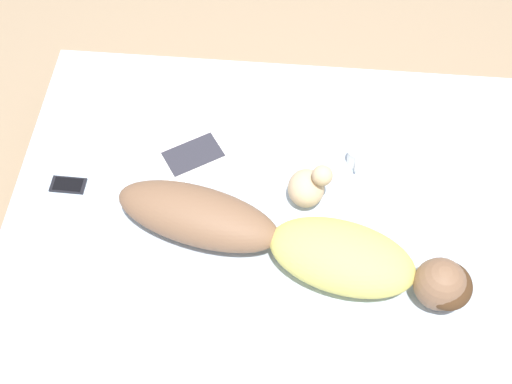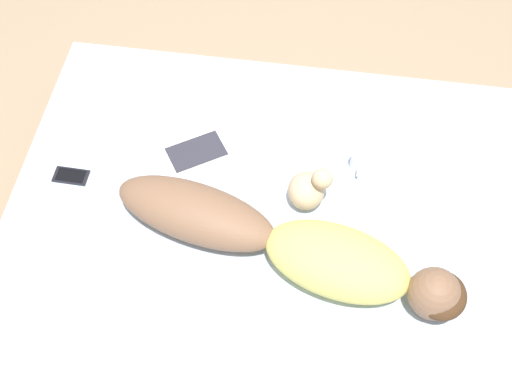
% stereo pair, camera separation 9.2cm
% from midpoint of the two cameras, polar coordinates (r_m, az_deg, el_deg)
% --- Properties ---
extents(ground_plane, '(12.00, 12.00, 0.00)m').
position_cam_midpoint_polar(ground_plane, '(3.17, 1.62, -6.59)').
color(ground_plane, '#9E8466').
extents(bed, '(1.77, 2.31, 0.43)m').
position_cam_midpoint_polar(bed, '(2.99, 1.71, -4.72)').
color(bed, beige).
rests_on(bed, ground_plane).
extents(person, '(0.53, 1.38, 0.19)m').
position_cam_midpoint_polar(person, '(2.65, 2.18, -4.17)').
color(person, brown).
rests_on(person, bed).
extents(open_magazine, '(0.55, 0.52, 0.01)m').
position_cam_midpoint_polar(open_magazine, '(3.06, -6.75, 4.32)').
color(open_magazine, white).
rests_on(open_magazine, bed).
extents(coffee_mug, '(0.11, 0.07, 0.08)m').
position_cam_midpoint_polar(coffee_mug, '(2.95, 7.13, 2.77)').
color(coffee_mug, white).
rests_on(coffee_mug, bed).
extents(cell_phone, '(0.08, 0.14, 0.01)m').
position_cam_midpoint_polar(cell_phone, '(3.00, -15.65, 0.53)').
color(cell_phone, black).
rests_on(cell_phone, bed).
extents(plush_toy, '(0.16, 0.17, 0.20)m').
position_cam_midpoint_polar(plush_toy, '(2.80, 3.28, 0.43)').
color(plush_toy, '#D1B289').
rests_on(plush_toy, bed).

